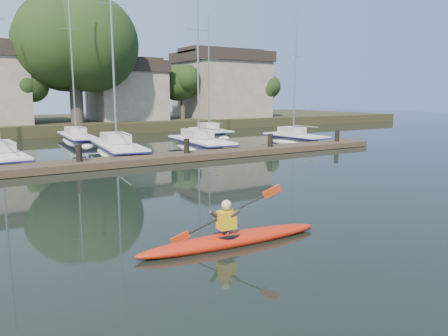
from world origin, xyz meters
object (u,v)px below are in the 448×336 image
sailboat_1 (2,166)px  sailboat_7 (210,137)px  sailboat_2 (118,157)px  sailboat_4 (295,144)px  dock (137,160)px  sailboat_6 (77,144)px  sailboat_3 (200,151)px  kayak (231,237)px

sailboat_1 → sailboat_7: bearing=21.4°
sailboat_2 → sailboat_4: sailboat_2 is taller
dock → sailboat_6: 13.33m
sailboat_1 → sailboat_6: 10.96m
sailboat_1 → sailboat_7: size_ratio=1.11×
sailboat_6 → sailboat_7: sailboat_6 is taller
dock → sailboat_1: (-6.10, 4.26, -0.38)m
sailboat_1 → sailboat_3: 12.35m
kayak → sailboat_6: sailboat_6 is taller
sailboat_1 → sailboat_3: (12.35, 0.06, -0.03)m
kayak → sailboat_2: 18.23m
sailboat_4 → sailboat_6: sailboat_6 is taller
sailboat_2 → sailboat_7: 13.87m
sailboat_2 → sailboat_6: 8.77m
dock → sailboat_7: size_ratio=2.86×
sailboat_1 → sailboat_7: (17.91, 8.29, 0.00)m
dock → sailboat_3: (6.24, 4.32, -0.41)m
sailboat_3 → sailboat_6: (-6.19, 9.01, 0.03)m
dock → sailboat_1: bearing=145.1°
kayak → sailboat_6: bearing=87.8°
kayak → sailboat_1: (-3.51, 17.66, -0.37)m
sailboat_7 → kayak: bearing=-113.6°
kayak → sailboat_4: bearing=48.8°
sailboat_3 → sailboat_7: 9.94m
sailboat_4 → sailboat_6: bearing=143.6°
dock → sailboat_2: (0.46, 4.57, -0.40)m
dock → sailboat_2: bearing=84.2°
sailboat_2 → sailboat_6: bearing=98.8°
sailboat_4 → sailboat_6: 17.25m
sailboat_1 → sailboat_7: sailboat_1 is taller
sailboat_4 → sailboat_7: (-2.75, 8.57, 0.01)m
sailboat_6 → sailboat_7: 11.78m
sailboat_4 → sailboat_7: 9.00m
sailboat_1 → sailboat_6: bearing=52.4°
sailboat_7 → dock: bearing=-127.8°
kayak → dock: kayak is taller
sailboat_3 → sailboat_7: bearing=60.8°
dock → sailboat_6: (0.05, 13.33, -0.38)m
sailboat_7 → sailboat_1: bearing=-149.7°
sailboat_3 → sailboat_4: (8.31, -0.34, 0.02)m
dock → sailboat_1: sailboat_1 is taller
kayak → sailboat_3: 19.80m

